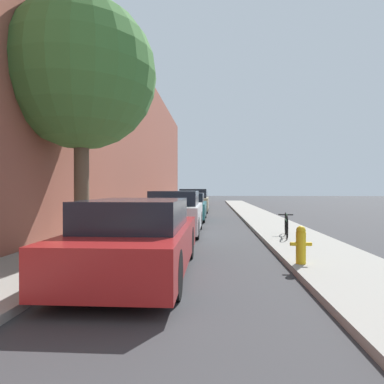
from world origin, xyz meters
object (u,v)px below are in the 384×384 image
at_px(fire_hydrant, 301,244).
at_px(bicycle, 286,225).
at_px(parked_car_champagne, 194,201).
at_px(street_tree_near, 81,75).
at_px(parked_car_white, 176,213).
at_px(parked_car_red, 138,238).
at_px(parked_car_teal, 187,207).
at_px(parked_car_grey, 197,200).

xyz_separation_m(fire_hydrant, bicycle, (0.52, 3.76, -0.02)).
distance_m(parked_car_champagne, street_tree_near, 14.47).
height_order(parked_car_white, fire_hydrant, parked_car_white).
relative_size(parked_car_red, parked_car_teal, 1.04).
relative_size(street_tree_near, fire_hydrant, 8.86).
height_order(parked_car_red, parked_car_grey, parked_car_grey).
bearing_deg(fire_hydrant, parked_car_teal, 106.09).
bearing_deg(fire_hydrant, parked_car_red, -170.31).
xyz_separation_m(parked_car_white, fire_hydrant, (2.93, -5.04, -0.22)).
distance_m(parked_car_teal, parked_car_grey, 11.58).
xyz_separation_m(parked_car_white, parked_car_grey, (-0.07, 16.71, -0.05)).
height_order(parked_car_champagne, street_tree_near, street_tree_near).
distance_m(parked_car_grey, street_tree_near, 20.08).
relative_size(street_tree_near, bicycle, 3.84).
xyz_separation_m(parked_car_white, parked_car_champagne, (-0.01, 10.92, 0.01)).
bearing_deg(parked_car_white, parked_car_champagne, 90.03).
distance_m(parked_car_teal, bicycle, 7.29).
bearing_deg(parked_car_red, street_tree_near, 128.07).
bearing_deg(bicycle, street_tree_near, -154.46).
bearing_deg(parked_car_white, parked_car_grey, 90.23).
height_order(fire_hydrant, bicycle, fire_hydrant).
distance_m(parked_car_red, street_tree_near, 5.12).
bearing_deg(parked_car_red, bicycle, 50.57).
relative_size(parked_car_red, bicycle, 2.76).
bearing_deg(bicycle, parked_car_champagne, 115.37).
relative_size(fire_hydrant, bicycle, 0.43).
distance_m(parked_car_teal, fire_hydrant, 10.59).
bearing_deg(fire_hydrant, parked_car_grey, 97.85).
relative_size(parked_car_white, parked_car_teal, 0.96).
relative_size(parked_car_white, bicycle, 2.55).
bearing_deg(parked_car_white, bicycle, -20.29).
xyz_separation_m(parked_car_grey, fire_hydrant, (3.00, -21.75, -0.16)).
bearing_deg(street_tree_near, parked_car_grey, 83.94).
xyz_separation_m(parked_car_white, bicycle, (3.45, -1.28, -0.23)).
relative_size(parked_car_grey, bicycle, 2.83).
distance_m(street_tree_near, bicycle, 7.08).
distance_m(parked_car_white, parked_car_grey, 16.71).
relative_size(parked_car_teal, parked_car_champagne, 1.04).
bearing_deg(street_tree_near, parked_car_teal, 75.03).
height_order(parked_car_champagne, parked_car_grey, parked_car_champagne).
bearing_deg(bicycle, parked_car_teal, 127.85).
height_order(street_tree_near, fire_hydrant, street_tree_near).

